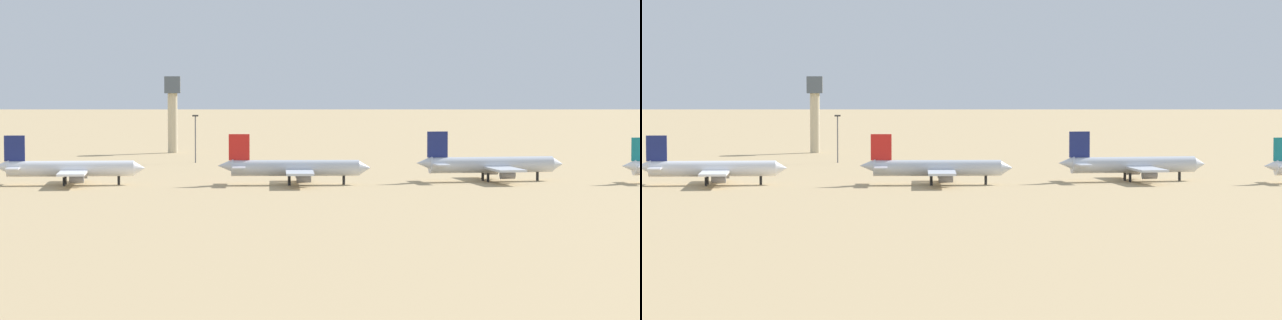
{
  "view_description": "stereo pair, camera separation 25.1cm",
  "coord_description": "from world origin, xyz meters",
  "views": [
    {
      "loc": [
        -14.41,
        -383.05,
        29.47
      ],
      "look_at": [
        8.89,
        -7.12,
        6.0
      ],
      "focal_mm": 86.79,
      "sensor_mm": 36.0,
      "label": 1
    },
    {
      "loc": [
        -14.16,
        -383.07,
        29.47
      ],
      "look_at": [
        8.89,
        -7.12,
        6.0
      ],
      "focal_mm": 86.79,
      "sensor_mm": 36.0,
      "label": 2
    }
  ],
  "objects": [
    {
      "name": "ground",
      "position": [
        0.0,
        0.0,
        0.0
      ],
      "size": [
        4000.0,
        4000.0,
        0.0
      ],
      "primitive_type": "plane",
      "color": "tan"
    },
    {
      "name": "ridge_west",
      "position": [
        -18.16,
        1094.9,
        59.2
      ],
      "size": [
        302.75,
        278.56,
        118.4
      ],
      "primitive_type": "pyramid",
      "rotation": [
        0.0,
        0.0,
        0.05
      ],
      "color": "gray",
      "rests_on": "ground"
    },
    {
      "name": "parked_jet_navy_2",
      "position": [
        -52.2,
        -5.4,
        3.98
      ],
      "size": [
        36.73,
        30.8,
        12.15
      ],
      "rotation": [
        0.0,
        0.0,
        0.03
      ],
      "color": "white",
      "rests_on": "ground"
    },
    {
      "name": "parked_jet_red_3",
      "position": [
        2.43,
        -7.52,
        4.06
      ],
      "size": [
        37.46,
        31.41,
        12.39
      ],
      "rotation": [
        0.0,
        0.0,
        -0.03
      ],
      "color": "silver",
      "rests_on": "ground"
    },
    {
      "name": "parked_jet_navy_4",
      "position": [
        52.09,
        0.37,
        4.14
      ],
      "size": [
        38.27,
        32.39,
        12.64
      ],
      "rotation": [
        0.0,
        0.0,
        0.11
      ],
      "color": "silver",
      "rests_on": "ground"
    },
    {
      "name": "control_tower",
      "position": [
        -31.56,
        130.72,
        15.31
      ],
      "size": [
        5.2,
        5.2,
        25.38
      ],
      "color": "#C6B793",
      "rests_on": "ground"
    },
    {
      "name": "light_pole_west",
      "position": [
        -23.06,
        78.06,
        8.34
      ],
      "size": [
        1.8,
        0.5,
        14.31
      ],
      "color": "#59595E",
      "rests_on": "ground"
    }
  ]
}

